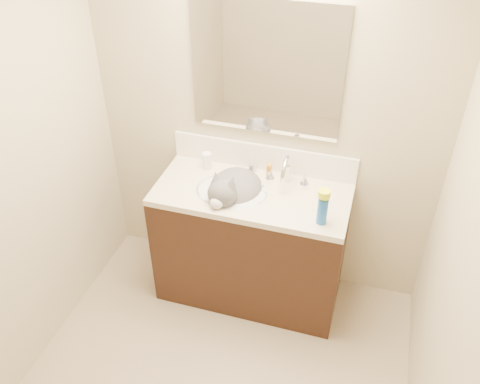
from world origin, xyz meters
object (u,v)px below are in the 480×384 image
Objects in this scene: vanity_cabinet at (251,246)px; faucet at (286,173)px; basin at (232,200)px; silver_jar at (252,168)px; spray_can at (322,211)px; pill_bottle at (207,161)px; amber_bottle at (269,171)px; cat at (233,191)px.

vanity_cabinet is 4.29× the size of faucet.
vanity_cabinet is 0.40m from basin.
silver_jar is at bearing 104.87° from vanity_cabinet.
spray_can is at bearing -37.04° from silver_jar.
pill_bottle is 0.41m from amber_bottle.
silver_jar is (-0.24, 0.08, -0.06)m from faucet.
vanity_cabinet is 0.45m from cat.
faucet is at bearing 37.29° from vanity_cabinet.
basin is at bearing 166.48° from spray_can.
basin is 0.31m from amber_bottle.
vanity_cabinet is 0.53m from silver_jar.
spray_can is (0.57, -0.14, 0.15)m from basin.
silver_jar is (0.06, 0.23, 0.04)m from cat.
pill_bottle reaches higher than silver_jar.
spray_can is at bearing -20.31° from vanity_cabinet.
spray_can reaches higher than silver_jar.
amber_bottle is (0.18, 0.22, 0.12)m from basin.
amber_bottle is at bearing 137.88° from spray_can.
cat is at bearing -131.19° from amber_bottle.
silver_jar is 0.60× the size of amber_bottle.
faucet is at bearing 36.60° from cat.
amber_bottle is at bearing -14.42° from silver_jar.
pill_bottle is at bearing 176.44° from faucet.
spray_can is at bearing -13.52° from basin.
silver_jar reaches higher than vanity_cabinet.
faucet is 0.53m from pill_bottle.
spray_can is at bearing -42.12° from amber_bottle.
pill_bottle is at bearing -170.64° from silver_jar.
cat is 3.11× the size of spray_can.
spray_can is (0.45, -0.17, 0.53)m from vanity_cabinet.
silver_jar is at bearing 142.96° from spray_can.
cat reaches higher than basin.
faucet reaches higher than amber_bottle.
cat is 0.31m from pill_bottle.
cat is at bearing -37.62° from pill_bottle.
pill_bottle is at bearing 152.15° from cat.
basin is 4.08× the size of pill_bottle.
basin is 0.91× the size of cat.
faucet is 0.26m from silver_jar.
spray_can is (0.57, -0.16, 0.09)m from cat.
cat reaches higher than vanity_cabinet.
cat is at bearing 164.61° from spray_can.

